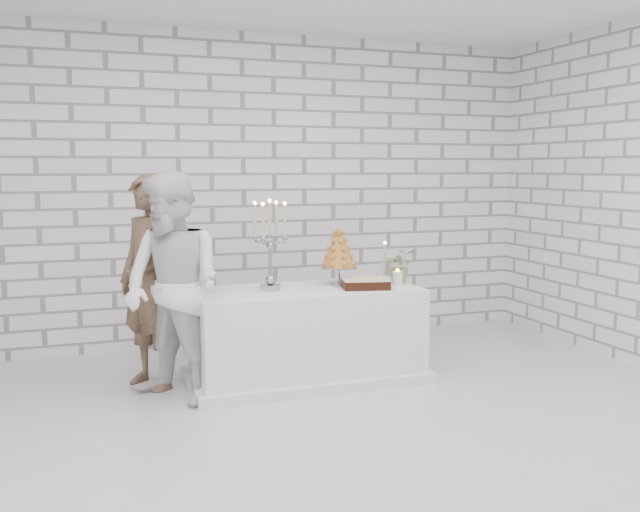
# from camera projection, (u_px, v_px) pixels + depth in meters

# --- Properties ---
(ground) EXTENTS (6.00, 5.00, 0.01)m
(ground) POSITION_uv_depth(u_px,v_px,m) (334.00, 430.00, 4.58)
(ground) COLOR silver
(ground) RESTS_ON ground
(wall_back) EXTENTS (6.00, 0.01, 3.00)m
(wall_back) POSITION_uv_depth(u_px,v_px,m) (244.00, 190.00, 6.72)
(wall_back) COLOR white
(wall_back) RESTS_ON ground
(wall_front) EXTENTS (6.00, 0.01, 3.00)m
(wall_front) POSITION_uv_depth(u_px,v_px,m) (633.00, 241.00, 2.05)
(wall_front) COLOR white
(wall_front) RESTS_ON ground
(cake_table) EXTENTS (1.80, 0.80, 0.75)m
(cake_table) POSITION_uv_depth(u_px,v_px,m) (307.00, 334.00, 5.63)
(cake_table) COLOR white
(cake_table) RESTS_ON ground
(groom) EXTENTS (0.67, 0.73, 1.67)m
(groom) POSITION_uv_depth(u_px,v_px,m) (150.00, 282.00, 5.39)
(groom) COLOR #413023
(groom) RESTS_ON ground
(bride) EXTENTS (1.01, 1.04, 1.70)m
(bride) POSITION_uv_depth(u_px,v_px,m) (173.00, 288.00, 5.02)
(bride) COLOR white
(bride) RESTS_ON ground
(candelabra) EXTENTS (0.32, 0.32, 0.72)m
(candelabra) POSITION_uv_depth(u_px,v_px,m) (270.00, 245.00, 5.47)
(candelabra) COLOR #94939D
(candelabra) RESTS_ON cake_table
(croquembouche) EXTENTS (0.38, 0.38, 0.48)m
(croquembouche) POSITION_uv_depth(u_px,v_px,m) (339.00, 256.00, 5.75)
(croquembouche) COLOR #99581F
(croquembouche) RESTS_ON cake_table
(chocolate_cake) EXTENTS (0.42, 0.34, 0.08)m
(chocolate_cake) POSITION_uv_depth(u_px,v_px,m) (365.00, 283.00, 5.59)
(chocolate_cake) COLOR black
(chocolate_cake) RESTS_ON cake_table
(pillar_candle) EXTENTS (0.09, 0.09, 0.12)m
(pillar_candle) POSITION_uv_depth(u_px,v_px,m) (397.00, 279.00, 5.71)
(pillar_candle) COLOR white
(pillar_candle) RESTS_ON cake_table
(extra_taper) EXTENTS (0.07, 0.07, 0.32)m
(extra_taper) POSITION_uv_depth(u_px,v_px,m) (385.00, 263.00, 5.93)
(extra_taper) COLOR #BCB596
(extra_taper) RESTS_ON cake_table
(flowers) EXTENTS (0.32, 0.30, 0.28)m
(flowers) POSITION_uv_depth(u_px,v_px,m) (400.00, 266.00, 5.88)
(flowers) COLOR #526A33
(flowers) RESTS_ON cake_table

